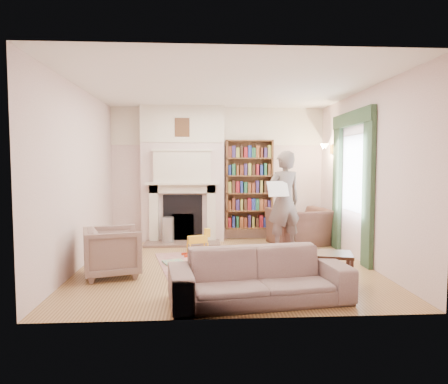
{
  "coord_description": "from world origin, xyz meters",
  "views": [
    {
      "loc": [
        -0.4,
        -6.29,
        1.62
      ],
      "look_at": [
        0.0,
        0.25,
        1.15
      ],
      "focal_mm": 32.0,
      "sensor_mm": 36.0,
      "label": 1
    }
  ],
  "objects": [
    {
      "name": "rug",
      "position": [
        0.22,
        0.13,
        0.01
      ],
      "size": [
        2.84,
        2.4,
        0.01
      ],
      "primitive_type": "cube",
      "rotation": [
        0.0,
        0.0,
        0.21
      ],
      "color": "tan",
      "rests_on": "floor"
    },
    {
      "name": "wall_back",
      "position": [
        0.0,
        2.25,
        1.4
      ],
      "size": [
        4.5,
        0.0,
        4.5
      ],
      "primitive_type": "plane",
      "rotation": [
        1.57,
        0.0,
        0.0
      ],
      "color": "white",
      "rests_on": "floor"
    },
    {
      "name": "wall_left",
      "position": [
        -2.25,
        0.0,
        1.4
      ],
      "size": [
        0.0,
        4.5,
        4.5
      ],
      "primitive_type": "plane",
      "rotation": [
        1.57,
        0.0,
        1.57
      ],
      "color": "white",
      "rests_on": "floor"
    },
    {
      "name": "man_reading",
      "position": [
        1.14,
        0.9,
        0.92
      ],
      "size": [
        0.78,
        0.63,
        1.85
      ],
      "primitive_type": "imported",
      "rotation": [
        0.0,
        0.0,
        3.46
      ],
      "color": "#5F524C",
      "rests_on": "floor"
    },
    {
      "name": "rocking_horse",
      "position": [
        -0.44,
        0.64,
        0.24
      ],
      "size": [
        0.58,
        0.38,
        0.47
      ],
      "primitive_type": null,
      "rotation": [
        0.0,
        0.0,
        0.33
      ],
      "color": "yellow",
      "rests_on": "rug"
    },
    {
      "name": "paraffin_heater",
      "position": [
        -1.04,
        1.67,
        0.28
      ],
      "size": [
        0.28,
        0.28,
        0.55
      ],
      "primitive_type": "cylinder",
      "rotation": [
        0.0,
        0.0,
        0.2
      ],
      "color": "#B0B2B8",
      "rests_on": "floor"
    },
    {
      "name": "curtain_right",
      "position": [
        2.2,
        1.1,
        1.2
      ],
      "size": [
        0.07,
        0.32,
        2.4
      ],
      "primitive_type": "cube",
      "color": "#29402B",
      "rests_on": "floor"
    },
    {
      "name": "curtain_left",
      "position": [
        2.2,
        -0.3,
        1.2
      ],
      "size": [
        0.07,
        0.32,
        2.4
      ],
      "primitive_type": "cube",
      "color": "#29402B",
      "rests_on": "floor"
    },
    {
      "name": "board_game",
      "position": [
        -0.82,
        0.08,
        0.03
      ],
      "size": [
        0.42,
        0.42,
        0.03
      ],
      "primitive_type": "cube",
      "rotation": [
        0.0,
        0.0,
        0.35
      ],
      "color": "#DDBD4E",
      "rests_on": "rug"
    },
    {
      "name": "armchair_left",
      "position": [
        -1.66,
        -0.55,
        0.35
      ],
      "size": [
        0.96,
        0.94,
        0.7
      ],
      "primitive_type": "imported",
      "rotation": [
        0.0,
        0.0,
        1.86
      ],
      "color": "gray",
      "rests_on": "floor"
    },
    {
      "name": "coffee_table",
      "position": [
        1.24,
        -1.21,
        0.23
      ],
      "size": [
        0.79,
        0.61,
        0.45
      ],
      "primitive_type": null,
      "rotation": [
        0.0,
        0.0,
        -0.25
      ],
      "color": "#371D13",
      "rests_on": "floor"
    },
    {
      "name": "fireplace",
      "position": [
        -0.75,
        2.05,
        1.39
      ],
      "size": [
        1.7,
        0.58,
        2.8
      ],
      "color": "white",
      "rests_on": "floor"
    },
    {
      "name": "wall_sconce",
      "position": [
        2.03,
        1.5,
        1.9
      ],
      "size": [
        0.2,
        0.24,
        0.24
      ],
      "primitive_type": null,
      "color": "gold",
      "rests_on": "wall_right"
    },
    {
      "name": "sofa",
      "position": [
        0.29,
        -1.73,
        0.31
      ],
      "size": [
        2.18,
        1.09,
        0.61
      ],
      "primitive_type": "imported",
      "rotation": [
        0.0,
        0.0,
        0.14
      ],
      "color": "gray",
      "rests_on": "floor"
    },
    {
      "name": "bookcase",
      "position": [
        0.65,
        2.12,
        1.18
      ],
      "size": [
        1.0,
        0.24,
        1.85
      ],
      "primitive_type": "cube",
      "color": "brown",
      "rests_on": "floor"
    },
    {
      "name": "window",
      "position": [
        2.23,
        0.4,
        1.45
      ],
      "size": [
        0.02,
        0.9,
        1.3
      ],
      "primitive_type": "cube",
      "color": "silver",
      "rests_on": "wall_right"
    },
    {
      "name": "ceiling",
      "position": [
        0.0,
        0.0,
        2.8
      ],
      "size": [
        4.5,
        4.5,
        0.0
      ],
      "primitive_type": "plane",
      "rotation": [
        3.14,
        0.0,
        0.0
      ],
      "color": "white",
      "rests_on": "wall_back"
    },
    {
      "name": "comic_annuals",
      "position": [
        0.23,
        -0.4,
        0.02
      ],
      "size": [
        0.64,
        0.54,
        0.02
      ],
      "color": "red",
      "rests_on": "rug"
    },
    {
      "name": "floor",
      "position": [
        0.0,
        0.0,
        0.0
      ],
      "size": [
        4.5,
        4.5,
        0.0
      ],
      "primitive_type": "plane",
      "color": "brown",
      "rests_on": "ground"
    },
    {
      "name": "newspaper",
      "position": [
        0.99,
        0.7,
        1.17
      ],
      "size": [
        0.42,
        0.24,
        0.27
      ],
      "primitive_type": "cube",
      "rotation": [
        -0.35,
        0.0,
        0.32
      ],
      "color": "silver",
      "rests_on": "man_reading"
    },
    {
      "name": "armchair_reading",
      "position": [
        1.59,
        1.5,
        0.36
      ],
      "size": [
        1.3,
        1.2,
        0.72
      ],
      "primitive_type": "imported",
      "rotation": [
        0.0,
        0.0,
        3.38
      ],
      "color": "#492E27",
      "rests_on": "floor"
    },
    {
      "name": "pelmet",
      "position": [
        2.19,
        0.4,
        2.38
      ],
      "size": [
        0.09,
        1.7,
        0.24
      ],
      "primitive_type": "cube",
      "color": "#29402B",
      "rests_on": "wall_right"
    },
    {
      "name": "wall_front",
      "position": [
        0.0,
        -2.25,
        1.4
      ],
      "size": [
        4.5,
        0.0,
        4.5
      ],
      "primitive_type": "plane",
      "rotation": [
        -1.57,
        0.0,
        0.0
      ],
      "color": "white",
      "rests_on": "floor"
    },
    {
      "name": "game_box_lid",
      "position": [
        -0.36,
        0.04,
        0.04
      ],
      "size": [
        0.28,
        0.19,
        0.04
      ],
      "primitive_type": "cube",
      "rotation": [
        0.0,
        0.0,
        -0.06
      ],
      "color": "#B31417",
      "rests_on": "rug"
    },
    {
      "name": "wall_right",
      "position": [
        2.25,
        0.0,
        1.4
      ],
      "size": [
        0.0,
        4.5,
        4.5
      ],
      "primitive_type": "plane",
      "rotation": [
        1.57,
        0.0,
        -1.57
      ],
      "color": "white",
      "rests_on": "floor"
    }
  ]
}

